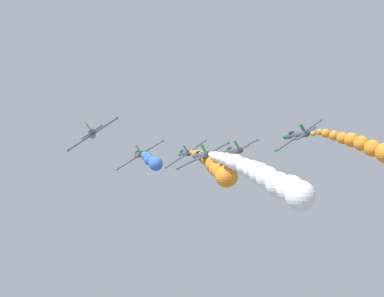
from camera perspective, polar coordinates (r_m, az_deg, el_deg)
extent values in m
cylinder|color=#474C56|center=(107.11, -0.72, -0.53)|extent=(1.53, 9.00, 1.53)
cone|color=#1E8438|center=(112.14, -1.14, -0.57)|extent=(1.45, 1.20, 1.45)
cube|color=#474C56|center=(106.72, -0.66, -0.57)|extent=(7.72, 1.90, 5.30)
cylinder|color=#1E8438|center=(106.15, -2.69, -1.95)|extent=(0.50, 1.40, 0.50)
cylinder|color=#1E8438|center=(107.48, 1.35, 0.80)|extent=(0.50, 1.40, 0.50)
cube|color=#474C56|center=(103.16, -0.38, -0.47)|extent=(3.25, 1.20, 2.28)
cube|color=#1E8438|center=(102.99, -0.65, -0.04)|extent=(1.01, 1.10, 1.40)
ellipsoid|color=black|center=(108.85, -1.02, -0.32)|extent=(1.05, 2.20, 1.03)
sphere|color=orange|center=(100.16, -0.04, -0.39)|extent=(0.86, 0.86, 0.86)
sphere|color=orange|center=(98.14, 0.21, -0.47)|extent=(1.00, 1.00, 1.00)
sphere|color=orange|center=(96.09, 0.36, -0.57)|extent=(1.32, 1.32, 1.32)
sphere|color=orange|center=(94.11, 0.75, -0.62)|extent=(1.59, 1.59, 1.59)
sphere|color=orange|center=(92.11, 1.06, -0.78)|extent=(1.64, 1.64, 1.64)
sphere|color=orange|center=(90.08, 1.28, -0.99)|extent=(1.88, 1.88, 1.88)
sphere|color=orange|center=(88.08, 1.62, -1.10)|extent=(2.11, 2.11, 2.11)
sphere|color=orange|center=(86.07, 1.91, -1.29)|extent=(2.36, 2.36, 2.36)
sphere|color=orange|center=(84.07, 2.26, -1.64)|extent=(2.65, 2.65, 2.65)
sphere|color=orange|center=(82.09, 2.66, -2.06)|extent=(2.66, 2.66, 2.66)
sphere|color=orange|center=(80.15, 3.16, -2.33)|extent=(3.05, 3.05, 3.05)
sphere|color=orange|center=(78.17, 3.55, -2.84)|extent=(3.20, 3.20, 3.20)
cylinder|color=#474C56|center=(97.03, -5.37, -0.62)|extent=(1.52, 9.00, 1.52)
cone|color=#1E8438|center=(102.11, -5.60, -0.66)|extent=(1.44, 1.20, 1.44)
cube|color=#474C56|center=(96.63, -5.32, -0.67)|extent=(7.87, 1.90, 5.07)
cylinder|color=#1E8438|center=(96.39, -7.63, -2.12)|extent=(0.50, 1.40, 0.50)
cylinder|color=#1E8438|center=(97.10, -3.03, 0.77)|extent=(0.50, 1.40, 0.50)
cube|color=#474C56|center=(93.04, -5.18, -0.56)|extent=(3.31, 1.20, 2.18)
cube|color=#1E8438|center=(92.92, -5.48, -0.08)|extent=(0.97, 1.10, 1.43)
ellipsoid|color=black|center=(98.81, -5.61, -0.39)|extent=(1.05, 2.20, 1.02)
sphere|color=blue|center=(90.29, -4.93, -0.65)|extent=(0.98, 0.98, 0.98)
sphere|color=blue|center=(88.52, -4.82, -0.71)|extent=(1.20, 1.20, 1.20)
sphere|color=blue|center=(86.76, -4.67, -0.80)|extent=(1.44, 1.44, 1.44)
sphere|color=blue|center=(84.99, -4.58, -0.83)|extent=(1.47, 1.47, 1.47)
sphere|color=blue|center=(83.24, -4.34, -1.16)|extent=(1.76, 1.76, 1.76)
sphere|color=blue|center=(81.52, -3.92, -1.39)|extent=(1.80, 1.80, 1.80)
sphere|color=blue|center=(79.77, -3.70, -1.59)|extent=(2.01, 2.01, 2.01)
cylinder|color=#474C56|center=(99.70, 4.26, -0.25)|extent=(1.47, 9.00, 1.47)
cone|color=#1E8438|center=(104.65, 3.57, -0.31)|extent=(1.40, 1.20, 1.40)
cube|color=#474C56|center=(99.32, 4.34, -0.30)|extent=(8.32, 1.90, 4.25)
cylinder|color=#1E8438|center=(98.36, 2.02, -1.48)|extent=(0.48, 1.40, 0.48)
cylinder|color=#1E8438|center=(100.49, 6.62, 0.86)|extent=(0.48, 1.40, 0.48)
cube|color=#474C56|center=(95.83, 4.84, -0.17)|extent=(3.48, 1.20, 1.85)
cube|color=#1E8438|center=(95.65, 4.62, 0.32)|extent=(0.84, 1.10, 1.50)
ellipsoid|color=black|center=(101.40, 3.89, -0.02)|extent=(1.03, 2.20, 0.98)
cylinder|color=#474C56|center=(89.47, 1.01, -0.70)|extent=(1.48, 9.00, 1.48)
cone|color=#1E8438|center=(94.48, 0.41, -0.74)|extent=(1.40, 1.20, 1.40)
cube|color=#474C56|center=(89.08, 1.08, -0.76)|extent=(8.31, 1.90, 4.26)
cylinder|color=#1E8438|center=(88.38, -1.54, -2.08)|extent=(0.48, 1.40, 0.48)
cylinder|color=#1E8438|center=(90.02, 3.65, 0.54)|extent=(0.48, 1.40, 0.48)
cube|color=#474C56|center=(85.54, 1.50, -0.64)|extent=(3.48, 1.20, 1.86)
cube|color=#1E8438|center=(85.38, 1.25, -0.09)|extent=(0.84, 1.10, 1.49)
ellipsoid|color=black|center=(91.20, 0.65, -0.44)|extent=(1.03, 2.20, 0.98)
sphere|color=white|center=(82.99, 1.99, -0.62)|extent=(0.91, 0.91, 0.91)
sphere|color=white|center=(81.39, 2.24, -0.74)|extent=(1.26, 1.26, 1.26)
sphere|color=white|center=(79.78, 2.48, -0.80)|extent=(1.43, 1.43, 1.43)
sphere|color=white|center=(78.25, 2.98, -0.95)|extent=(1.61, 1.61, 1.61)
sphere|color=white|center=(76.74, 3.56, -1.10)|extent=(1.82, 1.82, 1.82)
sphere|color=white|center=(75.23, 4.10, -1.31)|extent=(1.98, 1.98, 1.98)
sphere|color=white|center=(73.68, 4.54, -1.41)|extent=(2.16, 2.16, 2.16)
sphere|color=white|center=(72.28, 5.41, -1.84)|extent=(2.27, 2.27, 2.27)
sphere|color=white|center=(70.84, 6.17, -2.16)|extent=(2.44, 2.44, 2.44)
sphere|color=white|center=(69.41, 6.93, -2.54)|extent=(2.73, 2.73, 2.73)
sphere|color=white|center=(67.99, 7.70, -2.97)|extent=(2.86, 2.86, 2.86)
sphere|color=white|center=(66.70, 8.78, -3.64)|extent=(3.06, 3.06, 3.06)
sphere|color=white|center=(65.48, 10.02, -4.08)|extent=(3.31, 3.31, 3.31)
sphere|color=white|center=(64.18, 11.00, -4.76)|extent=(3.55, 3.55, 3.55)
cylinder|color=#474C56|center=(89.26, -10.14, 1.48)|extent=(1.53, 9.00, 1.53)
cone|color=#1E8438|center=(94.35, -10.13, 1.32)|extent=(1.45, 1.20, 1.45)
cube|color=#474C56|center=(88.85, -10.10, 1.44)|extent=(7.71, 1.90, 5.31)
cylinder|color=#1E8438|center=(88.84, -12.56, -0.22)|extent=(0.50, 1.40, 0.50)
cylinder|color=#1E8438|center=(89.10, -7.64, 3.08)|extent=(0.50, 1.40, 0.50)
cube|color=#474C56|center=(85.26, -10.16, 1.64)|extent=(3.25, 1.20, 2.28)
cube|color=#1E8438|center=(85.21, -10.50, 2.16)|extent=(1.01, 1.10, 1.40)
ellipsoid|color=black|center=(91.08, -10.31, 1.68)|extent=(1.06, 2.20, 1.03)
cylinder|color=#474C56|center=(95.40, 10.67, 1.37)|extent=(1.52, 9.00, 1.52)
cone|color=#1E8438|center=(100.18, 9.64, 1.23)|extent=(1.45, 1.20, 1.45)
cube|color=#474C56|center=(95.05, 10.79, 1.33)|extent=(7.78, 1.90, 5.22)
cylinder|color=#1E8438|center=(93.66, 8.60, -0.19)|extent=(0.50, 1.40, 0.50)
cylinder|color=#1E8438|center=(96.63, 12.91, 2.80)|extent=(0.50, 1.40, 0.50)
cube|color=#474C56|center=(91.67, 11.54, 1.51)|extent=(3.27, 1.20, 2.24)
cube|color=#1E8438|center=(91.44, 11.27, 2.00)|extent=(1.00, 1.10, 1.41)
ellipsoid|color=black|center=(97.01, 10.14, 1.56)|extent=(1.05, 2.20, 1.02)
sphere|color=orange|center=(88.69, 12.28, 1.49)|extent=(0.86, 0.86, 0.86)
sphere|color=orange|center=(86.74, 12.92, 1.65)|extent=(1.01, 1.01, 1.01)
sphere|color=orange|center=(84.72, 13.51, 1.52)|extent=(1.36, 1.36, 1.36)
sphere|color=orange|center=(82.81, 14.30, 1.28)|extent=(1.48, 1.48, 1.48)
sphere|color=orange|center=(80.92, 15.13, 1.03)|extent=(1.71, 1.71, 1.71)
sphere|color=orange|center=(79.06, 15.99, 0.84)|extent=(2.04, 2.04, 2.04)
sphere|color=orange|center=(77.20, 16.90, 0.49)|extent=(2.06, 2.06, 2.06)
sphere|color=orange|center=(75.45, 17.96, 0.02)|extent=(2.23, 2.23, 2.23)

